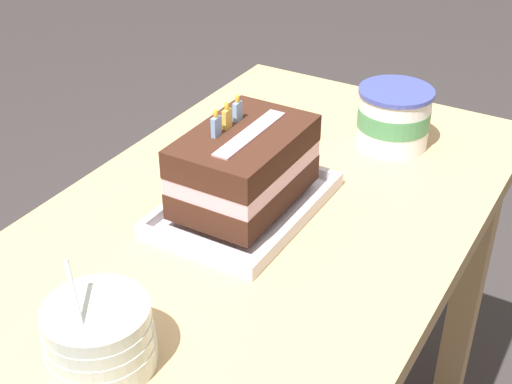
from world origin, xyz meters
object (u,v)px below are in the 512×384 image
foil_tray (245,206)px  bowl_stack (99,336)px  birthday_cake (244,166)px  serving_spoon_near_tray (286,118)px  ice_cream_tub (394,117)px

foil_tray → bowl_stack: bearing=-176.2°
birthday_cake → serving_spoon_near_tray: 0.34m
foil_tray → bowl_stack: size_ratio=2.13×
serving_spoon_near_tray → bowl_stack: bearing=-170.0°
birthday_cake → foil_tray: bearing=-90.0°
birthday_cake → ice_cream_tub: 0.35m
bowl_stack → ice_cream_tub: (0.70, -0.10, 0.01)m
foil_tray → serving_spoon_near_tray: foil_tray is taller
birthday_cake → ice_cream_tub: bearing=-19.9°
foil_tray → birthday_cake: size_ratio=1.32×
foil_tray → birthday_cake: (-0.00, 0.00, 0.08)m
birthday_cake → serving_spoon_near_tray: (0.32, 0.10, -0.08)m
foil_tray → birthday_cake: bearing=90.0°
ice_cream_tub → serving_spoon_near_tray: ice_cream_tub is taller
foil_tray → birthday_cake: 0.08m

